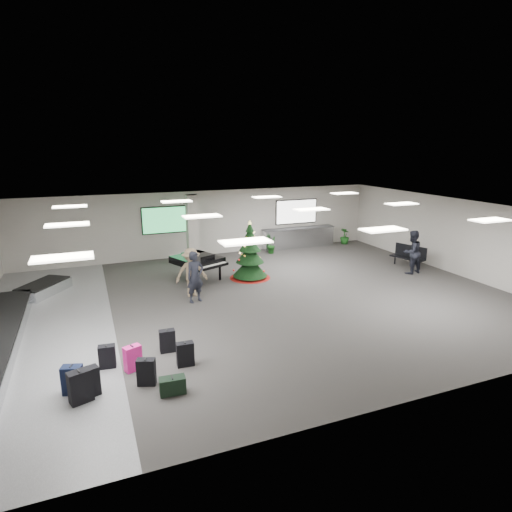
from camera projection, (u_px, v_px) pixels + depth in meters
name	position (u px, v px, depth m)	size (l,w,h in m)	color
ground	(259.00, 300.00, 15.29)	(18.00, 18.00, 0.00)	#373532
room_envelope	(242.00, 233.00, 15.16)	(18.02, 14.02, 3.21)	#AEA79F
baggage_carousel	(9.00, 329.00, 12.33)	(2.28, 9.71, 0.43)	silver
service_counter	(298.00, 237.00, 22.92)	(4.05, 0.65, 1.08)	silver
suitcase_0	(80.00, 387.00, 9.13)	(0.53, 0.40, 0.75)	black
suitcase_1	(146.00, 372.00, 9.81)	(0.46, 0.35, 0.66)	black
pink_suitcase	(133.00, 358.00, 10.44)	(0.46, 0.36, 0.65)	#EB1E88
suitcase_3	(167.00, 341.00, 11.39)	(0.42, 0.25, 0.64)	black
navy_suitcase	(73.00, 380.00, 9.45)	(0.49, 0.37, 0.69)	black
suitcase_5	(89.00, 382.00, 9.35)	(0.50, 0.38, 0.70)	black
green_duffel	(173.00, 385.00, 9.50)	(0.59, 0.33, 0.40)	black
suitcase_7	(185.00, 354.00, 10.67)	(0.44, 0.25, 0.64)	black
suitcase_8	(107.00, 357.00, 10.57)	(0.42, 0.27, 0.61)	black
christmas_tree	(250.00, 258.00, 17.61)	(1.70, 1.70, 2.43)	maroon
grand_piano	(198.00, 261.00, 17.34)	(2.17, 2.42, 1.14)	black
bench	(409.00, 255.00, 19.29)	(0.98, 1.62, 0.97)	black
traveler_a	(195.00, 277.00, 14.89)	(0.66, 0.44, 1.82)	black
traveler_b	(191.00, 272.00, 15.46)	(1.16, 0.67, 1.79)	#8B7356
traveler_bench	(412.00, 252.00, 18.20)	(0.91, 0.71, 1.88)	black
potted_plant_left	(272.00, 245.00, 21.71)	(0.47, 0.38, 0.86)	#154315
potted_plant_right	(345.00, 236.00, 23.78)	(0.50, 0.50, 0.89)	#154315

